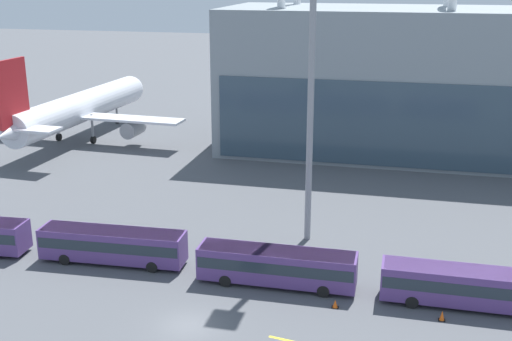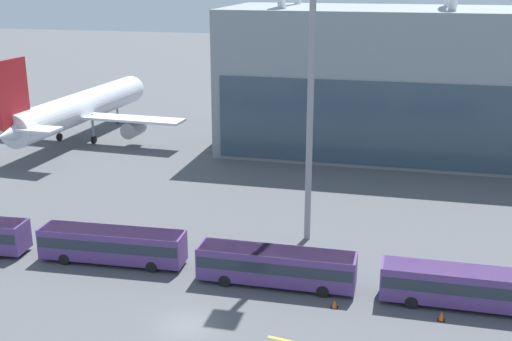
# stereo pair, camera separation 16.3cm
# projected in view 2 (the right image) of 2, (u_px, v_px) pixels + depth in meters

# --- Properties ---
(ground_plane) EXTENTS (440.00, 440.00, 0.00)m
(ground_plane) POSITION_uv_depth(u_px,v_px,m) (187.00, 325.00, 46.90)
(ground_plane) COLOR #515459
(airliner_at_gate_near) EXTENTS (34.57, 38.92, 14.17)m
(airliner_at_gate_near) POSITION_uv_depth(u_px,v_px,m) (76.00, 109.00, 96.18)
(airliner_at_gate_near) COLOR silver
(airliner_at_gate_near) RESTS_ON ground_plane
(airliner_at_gate_far) EXTENTS (32.97, 34.12, 13.79)m
(airliner_at_gate_far) POSITION_uv_depth(u_px,v_px,m) (397.00, 102.00, 97.60)
(airliner_at_gate_far) COLOR silver
(airliner_at_gate_far) RESTS_ON ground_plane
(shuttle_bus_1) EXTENTS (13.11, 3.30, 3.07)m
(shuttle_bus_1) POSITION_uv_depth(u_px,v_px,m) (112.00, 243.00, 56.44)
(shuttle_bus_1) COLOR #56387A
(shuttle_bus_1) RESTS_ON ground_plane
(shuttle_bus_2) EXTENTS (13.03, 2.86, 3.07)m
(shuttle_bus_2) POSITION_uv_depth(u_px,v_px,m) (276.00, 265.00, 52.38)
(shuttle_bus_2) COLOR #56387A
(shuttle_bus_2) RESTS_ON ground_plane
(shuttle_bus_3) EXTENTS (13.01, 2.78, 3.07)m
(shuttle_bus_3) POSITION_uv_depth(u_px,v_px,m) (467.00, 285.00, 48.93)
(shuttle_bus_3) COLOR #56387A
(shuttle_bus_3) RESTS_ON ground_plane
(floodlight_mast) EXTENTS (2.39, 2.39, 30.88)m
(floodlight_mast) POSITION_uv_depth(u_px,v_px,m) (312.00, 41.00, 56.37)
(floodlight_mast) COLOR gray
(floodlight_mast) RESTS_ON ground_plane
(traffic_cone_0) EXTENTS (0.55, 0.55, 0.65)m
(traffic_cone_0) POSITION_uv_depth(u_px,v_px,m) (334.00, 304.00, 49.20)
(traffic_cone_0) COLOR black
(traffic_cone_0) RESTS_ON ground_plane
(traffic_cone_2) EXTENTS (0.52, 0.52, 0.79)m
(traffic_cone_2) POSITION_uv_depth(u_px,v_px,m) (441.00, 316.00, 47.37)
(traffic_cone_2) COLOR black
(traffic_cone_2) RESTS_ON ground_plane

